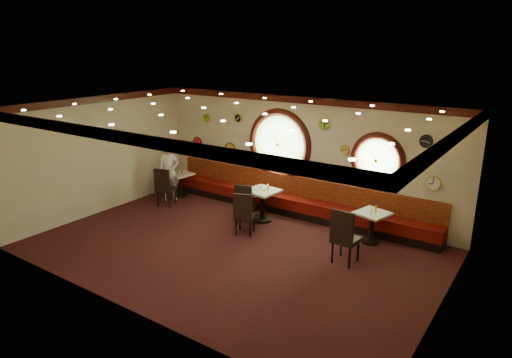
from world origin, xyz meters
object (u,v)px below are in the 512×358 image
Objects in this scene: condiment_a_pepper at (178,172)px; condiment_d_salt at (371,209)px; chair_a at (164,185)px; condiment_d_bottle at (376,209)px; condiment_b_pepper at (252,189)px; chair_c at (244,211)px; chair_b at (245,202)px; table_c at (262,202)px; condiment_a_salt at (178,171)px; chair_d at (344,233)px; condiment_d_pepper at (371,211)px; condiment_b_salt at (252,188)px; condiment_b_bottle at (255,188)px; condiment_c_salt at (261,187)px; condiment_a_bottle at (182,171)px; condiment_c_pepper at (265,189)px; table_a at (181,182)px; table_b at (251,200)px; table_d at (372,224)px; condiment_c_bottle at (268,187)px; waiter at (169,172)px.

condiment_d_salt is at bearing 1.34° from condiment_a_pepper.
chair_a is 4.20× the size of condiment_d_bottle.
chair_c is at bearing -64.05° from condiment_b_pepper.
chair_b is 3.29m from condiment_d_bottle.
condiment_a_salt is at bearing 174.95° from table_c.
chair_d is 1.32m from condiment_d_pepper.
condiment_b_bottle reaches higher than condiment_b_salt.
chair_c is 6.53× the size of condiment_c_salt.
condiment_a_bottle reaches higher than condiment_b_salt.
condiment_a_pepper is at bearing 178.03° from condiment_c_salt.
chair_d is 7.52× the size of condiment_b_salt.
condiment_b_pepper is 0.59m from condiment_c_pepper.
condiment_c_pepper is (0.63, -0.31, 0.16)m from condiment_b_salt.
chair_d reaches higher than condiment_d_bottle.
condiment_c_salt reaches higher than condiment_d_bottle.
chair_b reaches higher than condiment_c_pepper.
chair_c is 0.88× the size of chair_d.
condiment_a_pepper is 6.05m from condiment_d_pepper.
chair_b is 3.15m from condiment_a_salt.
condiment_a_bottle is (0.05, 0.02, 0.35)m from table_a.
condiment_a_salt is (-2.82, 0.10, 0.33)m from table_b.
chair_c is 1.04m from condiment_c_pepper.
table_d is 3.30m from condiment_b_bottle.
condiment_a_salt is 0.58× the size of condiment_c_bottle.
table_c is 9.93× the size of condiment_c_pepper.
table_d is at bearing 0.45° from table_a.
condiment_b_pepper is at bearing 164.01° from condiment_c_salt.
condiment_a_bottle is at bearing 170.49° from chair_d.
condiment_b_bottle is at bearing 1.81° from condiment_a_pepper.
chair_a is at bearing -171.34° from condiment_d_pepper.
chair_b is 6.12× the size of condiment_b_pepper.
chair_a is 4.66× the size of condiment_c_bottle.
table_b is at bearing -1.56° from table_a.
condiment_a_pepper is at bearing 24.84° from waiter.
condiment_b_pepper reaches higher than table_d.
condiment_a_salt is 0.05× the size of waiter.
condiment_d_pepper is at bearing -0.59° from condiment_b_bottle.
table_b is at bearing 158.06° from table_c.
condiment_d_pepper is (3.31, 0.06, 0.06)m from condiment_b_pepper.
table_d is 6.18m from condiment_a_salt.
condiment_a_salt is at bearing 94.61° from chair_a.
condiment_b_bottle is 0.97× the size of condiment_d_bottle.
condiment_c_salt is 0.21m from condiment_c_pepper.
condiment_c_salt is at bearing -3.38° from table_a.
condiment_d_pepper is at bearing -63.09° from condiment_d_salt.
chair_d is 6.93× the size of condiment_b_pepper.
table_b is 8.07× the size of condiment_a_salt.
waiter is at bearing -175.87° from table_d.
condiment_a_bottle is at bearing 21.04° from waiter.
condiment_b_salt is at bearing 164.53° from condiment_c_bottle.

